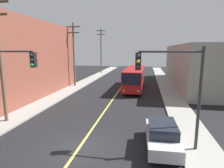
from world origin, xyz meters
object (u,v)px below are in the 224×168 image
object	(u,v)px
parked_car_silver	(162,135)
utility_pole_mid	(74,52)
city_bus	(135,77)
utility_pole_far	(101,49)
utility_pole_near	(0,54)
traffic_signal_left_corner	(9,74)
traffic_signal_right_corner	(172,79)

from	to	relation	value
parked_car_silver	utility_pole_mid	world-z (taller)	utility_pole_mid
city_bus	utility_pole_far	bearing A→B (deg)	118.12
utility_pole_near	utility_pole_mid	distance (m)	16.01
city_bus	utility_pole_far	world-z (taller)	utility_pole_far
utility_pole_near	traffic_signal_left_corner	world-z (taller)	utility_pole_near
city_bus	utility_pole_mid	world-z (taller)	utility_pole_mid
parked_car_silver	utility_pole_far	distance (m)	38.75
utility_pole_near	traffic_signal_right_corner	xyz separation A→B (m)	(12.81, -2.04, -1.31)
utility_pole_far	traffic_signal_right_corner	distance (m)	38.58
utility_pole_near	utility_pole_far	world-z (taller)	utility_pole_far
city_bus	parked_car_silver	xyz separation A→B (m)	(2.79, -18.01, -0.98)
utility_pole_far	traffic_signal_left_corner	xyz separation A→B (m)	(2.14, -35.95, -1.95)
traffic_signal_left_corner	utility_pole_far	bearing A→B (deg)	93.41
utility_pole_near	traffic_signal_left_corner	xyz separation A→B (m)	(1.99, -1.71, -1.31)
parked_car_silver	utility_pole_mid	bearing A→B (deg)	125.02
city_bus	traffic_signal_right_corner	xyz separation A→B (m)	(3.21, -18.04, 2.49)
utility_pole_near	parked_car_silver	bearing A→B (deg)	-9.22
city_bus	utility_pole_far	distance (m)	21.16
utility_pole_mid	traffic_signal_right_corner	size ratio (longest dim) A/B	1.67
city_bus	traffic_signal_right_corner	world-z (taller)	traffic_signal_right_corner
parked_car_silver	utility_pole_near	distance (m)	13.43
utility_pole_near	traffic_signal_right_corner	bearing A→B (deg)	-9.04
parked_car_silver	traffic_signal_right_corner	xyz separation A→B (m)	(0.42, -0.03, 3.46)
city_bus	utility_pole_mid	xyz separation A→B (m)	(-9.83, 0.01, 3.84)
traffic_signal_right_corner	utility_pole_far	bearing A→B (deg)	109.66
city_bus	utility_pole_far	size ratio (longest dim) A/B	1.09
city_bus	parked_car_silver	size ratio (longest dim) A/B	2.74
traffic_signal_left_corner	traffic_signal_right_corner	world-z (taller)	same
parked_car_silver	traffic_signal_right_corner	distance (m)	3.49
utility_pole_mid	parked_car_silver	bearing A→B (deg)	-54.98
utility_pole_mid	city_bus	bearing A→B (deg)	-0.04
utility_pole_near	utility_pole_far	size ratio (longest dim) A/B	0.89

